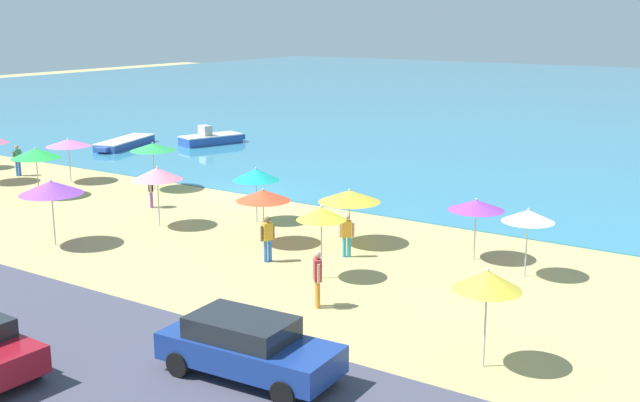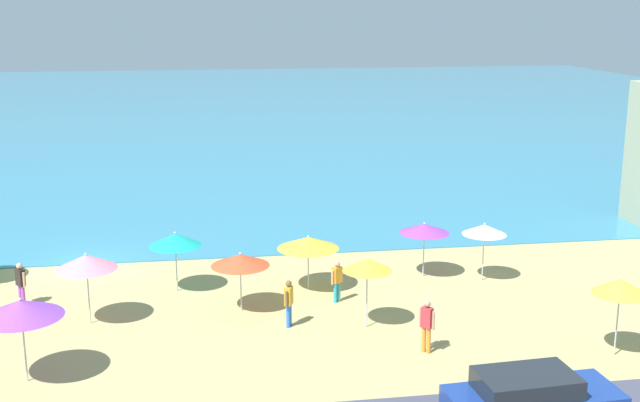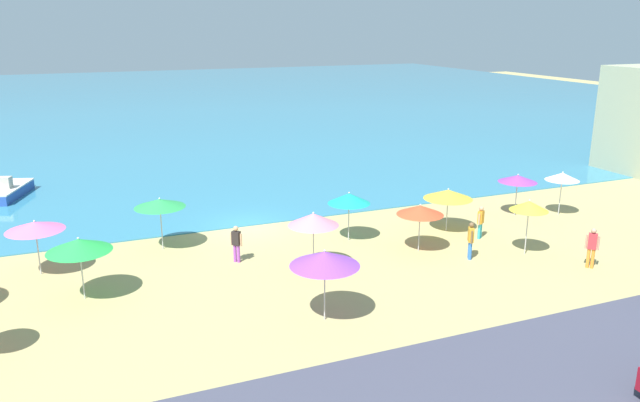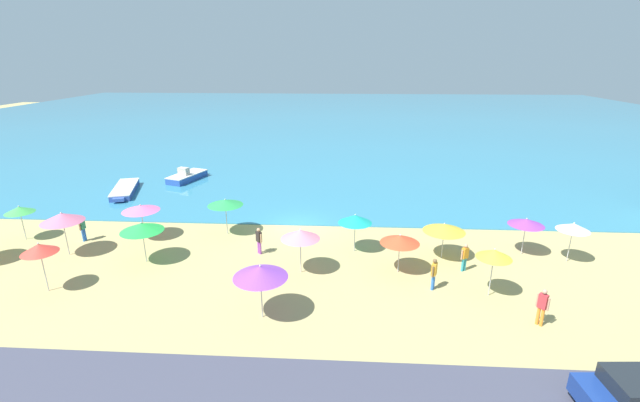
{
  "view_description": "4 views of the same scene",
  "coord_description": "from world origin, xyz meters",
  "px_view_note": "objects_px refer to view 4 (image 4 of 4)",
  "views": [
    {
      "loc": [
        25.15,
        -30.39,
        8.88
      ],
      "look_at": [
        6.49,
        -2.8,
        1.05
      ],
      "focal_mm": 45.0,
      "sensor_mm": 36.0,
      "label": 1
    },
    {
      "loc": [
        4.84,
        -34.33,
        10.93
      ],
      "look_at": [
        10.56,
        2.16,
        1.94
      ],
      "focal_mm": 45.0,
      "sensor_mm": 36.0,
      "label": 2
    },
    {
      "loc": [
        -8.23,
        -29.63,
        10.15
      ],
      "look_at": [
        3.4,
        -1.52,
        1.39
      ],
      "focal_mm": 35.0,
      "sensor_mm": 36.0,
      "label": 3
    },
    {
      "loc": [
        3.21,
        -27.81,
        11.35
      ],
      "look_at": [
        1.6,
        -0.5,
        2.03
      ],
      "focal_mm": 24.0,
      "sensor_mm": 36.0,
      "label": 4
    }
  ],
  "objects_px": {
    "beach_umbrella_2": "(526,222)",
    "bather_3": "(542,305)",
    "beach_umbrella_0": "(494,254)",
    "beach_umbrella_12": "(355,219)",
    "beach_umbrella_9": "(260,272)",
    "beach_umbrella_11": "(444,228)",
    "beach_umbrella_15": "(400,239)",
    "bather_4": "(82,227)",
    "beach_umbrella_1": "(300,234)",
    "beach_umbrella_7": "(573,227)",
    "beach_umbrella_5": "(142,227)",
    "bather_1": "(465,256)",
    "beach_umbrella_8": "(62,217)",
    "beach_umbrella_14": "(19,210)",
    "bather_2": "(259,239)",
    "beach_umbrella_3": "(225,202)",
    "bather_0": "(434,272)",
    "skiff_nearshore": "(187,176)",
    "skiff_offshore": "(125,190)",
    "beach_umbrella_4": "(39,248)",
    "beach_umbrella_13": "(141,208)"
  },
  "relations": [
    {
      "from": "beach_umbrella_0",
      "to": "bather_2",
      "type": "distance_m",
      "value": 13.06
    },
    {
      "from": "beach_umbrella_15",
      "to": "bather_0",
      "type": "xyz_separation_m",
      "value": [
        1.56,
        -1.76,
        -1.01
      ]
    },
    {
      "from": "beach_umbrella_5",
      "to": "beach_umbrella_15",
      "type": "distance_m",
      "value": 14.47
    },
    {
      "from": "beach_umbrella_11",
      "to": "beach_umbrella_3",
      "type": "bearing_deg",
      "value": 168.27
    },
    {
      "from": "beach_umbrella_1",
      "to": "beach_umbrella_2",
      "type": "distance_m",
      "value": 13.43
    },
    {
      "from": "beach_umbrella_1",
      "to": "beach_umbrella_3",
      "type": "xyz_separation_m",
      "value": [
        -5.49,
        5.12,
        -0.06
      ]
    },
    {
      "from": "skiff_nearshore",
      "to": "bather_1",
      "type": "bearing_deg",
      "value": -37.89
    },
    {
      "from": "beach_umbrella_12",
      "to": "beach_umbrella_11",
      "type": "bearing_deg",
      "value": -6.91
    },
    {
      "from": "beach_umbrella_7",
      "to": "beach_umbrella_15",
      "type": "height_order",
      "value": "beach_umbrella_7"
    },
    {
      "from": "bather_1",
      "to": "beach_umbrella_8",
      "type": "bearing_deg",
      "value": 178.35
    },
    {
      "from": "beach_umbrella_5",
      "to": "bather_1",
      "type": "height_order",
      "value": "beach_umbrella_5"
    },
    {
      "from": "beach_umbrella_2",
      "to": "bather_3",
      "type": "bearing_deg",
      "value": -105.33
    },
    {
      "from": "beach_umbrella_12",
      "to": "bather_4",
      "type": "relative_size",
      "value": 1.41
    },
    {
      "from": "beach_umbrella_0",
      "to": "beach_umbrella_7",
      "type": "relative_size",
      "value": 1.06
    },
    {
      "from": "beach_umbrella_9",
      "to": "beach_umbrella_12",
      "type": "bearing_deg",
      "value": 59.27
    },
    {
      "from": "beach_umbrella_3",
      "to": "bather_4",
      "type": "xyz_separation_m",
      "value": [
        -8.91,
        -1.7,
        -1.25
      ]
    },
    {
      "from": "bather_1",
      "to": "beach_umbrella_9",
      "type": "bearing_deg",
      "value": -153.88
    },
    {
      "from": "bather_1",
      "to": "bather_2",
      "type": "relative_size",
      "value": 0.98
    },
    {
      "from": "beach_umbrella_1",
      "to": "bather_0",
      "type": "xyz_separation_m",
      "value": [
        6.92,
        -1.39,
        -1.32
      ]
    },
    {
      "from": "beach_umbrella_4",
      "to": "beach_umbrella_8",
      "type": "distance_m",
      "value": 4.36
    },
    {
      "from": "beach_umbrella_15",
      "to": "skiff_nearshore",
      "type": "xyz_separation_m",
      "value": [
        -18.08,
        17.25,
        -1.53
      ]
    },
    {
      "from": "beach_umbrella_7",
      "to": "beach_umbrella_8",
      "type": "xyz_separation_m",
      "value": [
        -29.47,
        -0.86,
        0.23
      ]
    },
    {
      "from": "beach_umbrella_0",
      "to": "beach_umbrella_9",
      "type": "relative_size",
      "value": 0.98
    },
    {
      "from": "beach_umbrella_12",
      "to": "beach_umbrella_14",
      "type": "relative_size",
      "value": 1.04
    },
    {
      "from": "skiff_offshore",
      "to": "skiff_nearshore",
      "type": "bearing_deg",
      "value": 46.1
    },
    {
      "from": "beach_umbrella_7",
      "to": "beach_umbrella_13",
      "type": "bearing_deg",
      "value": 176.14
    },
    {
      "from": "beach_umbrella_12",
      "to": "skiff_offshore",
      "type": "bearing_deg",
      "value": 151.99
    },
    {
      "from": "beach_umbrella_1",
      "to": "beach_umbrella_7",
      "type": "relative_size",
      "value": 1.07
    },
    {
      "from": "beach_umbrella_12",
      "to": "bather_3",
      "type": "height_order",
      "value": "beach_umbrella_12"
    },
    {
      "from": "beach_umbrella_9",
      "to": "beach_umbrella_1",
      "type": "bearing_deg",
      "value": 73.04
    },
    {
      "from": "beach_umbrella_15",
      "to": "skiff_offshore",
      "type": "distance_m",
      "value": 25.73
    },
    {
      "from": "beach_umbrella_9",
      "to": "beach_umbrella_11",
      "type": "relative_size",
      "value": 1.08
    },
    {
      "from": "beach_umbrella_7",
      "to": "bather_1",
      "type": "bearing_deg",
      "value": -166.44
    },
    {
      "from": "beach_umbrella_5",
      "to": "skiff_nearshore",
      "type": "bearing_deg",
      "value": 102.1
    },
    {
      "from": "beach_umbrella_1",
      "to": "beach_umbrella_4",
      "type": "distance_m",
      "value": 12.93
    },
    {
      "from": "beach_umbrella_1",
      "to": "skiff_offshore",
      "type": "xyz_separation_m",
      "value": [
        -16.76,
        13.42,
        -1.96
      ]
    },
    {
      "from": "beach_umbrella_13",
      "to": "bather_2",
      "type": "relative_size",
      "value": 1.43
    },
    {
      "from": "beach_umbrella_0",
      "to": "beach_umbrella_13",
      "type": "distance_m",
      "value": 21.11
    },
    {
      "from": "bather_3",
      "to": "skiff_offshore",
      "type": "height_order",
      "value": "bather_3"
    },
    {
      "from": "beach_umbrella_7",
      "to": "beach_umbrella_12",
      "type": "height_order",
      "value": "beach_umbrella_7"
    },
    {
      "from": "bather_0",
      "to": "bather_1",
      "type": "height_order",
      "value": "bather_0"
    },
    {
      "from": "beach_umbrella_7",
      "to": "beach_umbrella_13",
      "type": "distance_m",
      "value": 26.07
    },
    {
      "from": "beach_umbrella_8",
      "to": "bather_1",
      "type": "height_order",
      "value": "beach_umbrella_8"
    },
    {
      "from": "bather_0",
      "to": "bather_3",
      "type": "xyz_separation_m",
      "value": [
        4.14,
        -2.85,
        0.05
      ]
    },
    {
      "from": "beach_umbrella_2",
      "to": "beach_umbrella_15",
      "type": "distance_m",
      "value": 8.18
    },
    {
      "from": "beach_umbrella_8",
      "to": "skiff_nearshore",
      "type": "relative_size",
      "value": 0.57
    },
    {
      "from": "beach_umbrella_14",
      "to": "bather_4",
      "type": "relative_size",
      "value": 1.35
    },
    {
      "from": "beach_umbrella_0",
      "to": "beach_umbrella_12",
      "type": "bearing_deg",
      "value": 144.23
    },
    {
      "from": "beach_umbrella_1",
      "to": "beach_umbrella_4",
      "type": "bearing_deg",
      "value": -167.93
    },
    {
      "from": "beach_umbrella_11",
      "to": "beach_umbrella_15",
      "type": "height_order",
      "value": "beach_umbrella_15"
    }
  ]
}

